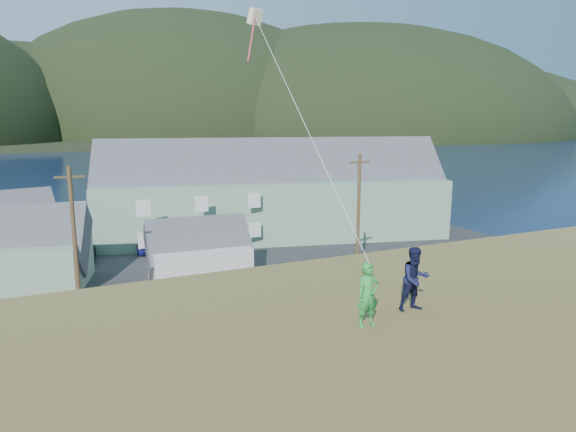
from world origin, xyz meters
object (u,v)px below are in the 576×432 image
object	(u,v)px
kite_flyer_navy	(415,279)
shed_palegreen_far	(0,222)
kite_flyer_green	(368,295)
shed_palegreen_near	(13,253)
wharf	(56,215)
lodge	(273,192)
shed_white	(199,253)

from	to	relation	value
kite_flyer_navy	shed_palegreen_far	bearing A→B (deg)	111.56
shed_palegreen_far	kite_flyer_navy	world-z (taller)	kite_flyer_navy
kite_flyer_green	kite_flyer_navy	bearing A→B (deg)	12.13
shed_palegreen_near	shed_palegreen_far	bearing A→B (deg)	112.23
shed_palegreen_far	kite_flyer_navy	distance (m)	47.18
wharf	shed_palegreen_far	world-z (taller)	shed_palegreen_far
lodge	kite_flyer_navy	distance (m)	39.83
shed_palegreen_near	shed_palegreen_far	xyz separation A→B (m)	(-2.00, 14.63, -0.27)
shed_palegreen_near	kite_flyer_navy	world-z (taller)	kite_flyer_navy
kite_flyer_green	kite_flyer_navy	distance (m)	1.85
shed_white	wharf	bearing A→B (deg)	110.03
shed_palegreen_near	kite_flyer_green	size ratio (longest dim) A/B	6.83
shed_white	kite_flyer_green	world-z (taller)	kite_flyer_green
shed_palegreen_far	kite_flyer_green	size ratio (longest dim) A/B	6.42
lodge	kite_flyer_navy	bearing A→B (deg)	-93.31
kite_flyer_green	kite_flyer_navy	size ratio (longest dim) A/B	0.93
shed_white	kite_flyer_navy	size ratio (longest dim) A/B	4.34
lodge	kite_flyer_green	world-z (taller)	lodge
shed_palegreen_near	shed_palegreen_far	distance (m)	14.77
shed_palegreen_near	shed_white	bearing A→B (deg)	-3.09
lodge	shed_palegreen_near	xyz separation A→B (m)	(-23.78, -7.96, -1.99)
shed_palegreen_near	shed_white	world-z (taller)	shed_palegreen_near
shed_white	shed_palegreen_far	size ratio (longest dim) A/B	0.73
lodge	kite_flyer_navy	xyz separation A→B (m)	(-11.57, -37.97, 3.31)
wharf	shed_palegreen_far	bearing A→B (deg)	-109.42
wharf	lodge	world-z (taller)	lodge
shed_white	kite_flyer_green	bearing A→B (deg)	-91.90
wharf	shed_palegreen_far	xyz separation A→B (m)	(-4.80, -13.62, 2.09)
wharf	kite_flyer_green	xyz separation A→B (m)	(7.61, -58.66, 7.59)
wharf	shed_white	world-z (taller)	shed_white
kite_flyer_navy	lodge	bearing A→B (deg)	76.95
kite_flyer_green	kite_flyer_navy	world-z (taller)	kite_flyer_navy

